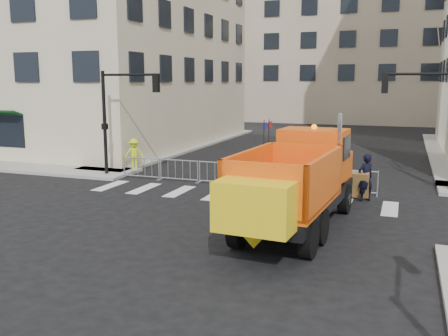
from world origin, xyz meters
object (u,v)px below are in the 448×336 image
(newspaper_box, at_px, (332,170))
(worker, at_px, (134,154))
(cop_a, at_px, (365,177))
(cop_b, at_px, (291,177))
(cop_c, at_px, (294,180))
(plow_truck, at_px, (297,180))

(newspaper_box, bearing_deg, worker, -179.11)
(cop_a, height_order, cop_b, cop_a)
(cop_a, height_order, cop_c, cop_a)
(plow_truck, height_order, cop_c, plow_truck)
(cop_a, bearing_deg, cop_b, -30.76)
(plow_truck, distance_m, newspaper_box, 8.06)
(plow_truck, bearing_deg, cop_c, 17.20)
(cop_a, xyz_separation_m, worker, (-12.47, 2.84, -0.01))
(cop_b, bearing_deg, cop_c, 160.23)
(worker, relative_size, newspaper_box, 1.50)
(cop_b, xyz_separation_m, newspaper_box, (1.20, 3.60, -0.21))
(cop_b, xyz_separation_m, cop_c, (0.13, -0.15, -0.08))
(cop_a, distance_m, newspaper_box, 3.44)
(cop_c, bearing_deg, cop_b, -116.09)
(cop_b, relative_size, newspaper_box, 1.66)
(plow_truck, bearing_deg, newspaper_box, 3.49)
(cop_c, bearing_deg, cop_a, 129.14)
(plow_truck, xyz_separation_m, cop_c, (-0.99, 4.25, -0.88))
(plow_truck, distance_m, worker, 13.26)
(cop_a, distance_m, cop_c, 2.93)
(cop_a, relative_size, newspaper_box, 1.80)
(worker, bearing_deg, cop_a, -44.77)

